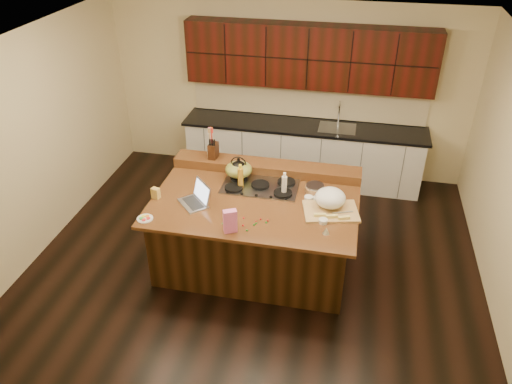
# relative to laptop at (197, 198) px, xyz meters

# --- Properties ---
(room) EXTENTS (5.52, 5.02, 2.72)m
(room) POSITION_rel_laptop_xyz_m (0.64, 0.20, 0.36)
(room) COLOR black
(room) RESTS_ON ground
(island) EXTENTS (2.40, 1.60, 0.92)m
(island) POSITION_rel_laptop_xyz_m (0.64, 0.20, -0.52)
(island) COLOR black
(island) RESTS_ON ground
(back_ledge) EXTENTS (2.40, 0.30, 0.12)m
(back_ledge) POSITION_rel_laptop_xyz_m (0.64, 0.90, -0.01)
(back_ledge) COLOR black
(back_ledge) RESTS_ON island
(cooktop) EXTENTS (0.92, 0.52, 0.05)m
(cooktop) POSITION_rel_laptop_xyz_m (0.64, 0.50, -0.05)
(cooktop) COLOR gray
(cooktop) RESTS_ON island
(back_counter) EXTENTS (3.70, 0.66, 2.40)m
(back_counter) POSITION_rel_laptop_xyz_m (0.94, 2.42, -0.00)
(back_counter) COLOR silver
(back_counter) RESTS_ON ground
(kettle) EXTENTS (0.25, 0.25, 0.20)m
(kettle) POSITION_rel_laptop_xyz_m (0.34, 0.63, 0.08)
(kettle) COLOR black
(kettle) RESTS_ON cooktop
(green_bowl) EXTENTS (0.37, 0.37, 0.18)m
(green_bowl) POSITION_rel_laptop_xyz_m (0.34, 0.63, 0.07)
(green_bowl) COLOR olive
(green_bowl) RESTS_ON cooktop
(laptop) EXTENTS (0.45, 0.45, 0.25)m
(laptop) POSITION_rel_laptop_xyz_m (0.00, 0.00, 0.00)
(laptop) COLOR #B7B7BC
(laptop) RESTS_ON island
(oil_bottle) EXTENTS (0.09, 0.09, 0.27)m
(oil_bottle) POSITION_rel_laptop_xyz_m (0.41, 0.43, 0.07)
(oil_bottle) COLOR #C08C22
(oil_bottle) RESTS_ON island
(vinegar_bottle) EXTENTS (0.07, 0.07, 0.25)m
(vinegar_bottle) POSITION_rel_laptop_xyz_m (0.95, 0.38, 0.06)
(vinegar_bottle) COLOR silver
(vinegar_bottle) RESTS_ON island
(wooden_tray) EXTENTS (0.68, 0.56, 0.24)m
(wooden_tray) POSITION_rel_laptop_xyz_m (1.51, 0.19, 0.04)
(wooden_tray) COLOR tan
(wooden_tray) RESTS_ON island
(ramekin_a) EXTENTS (0.13, 0.13, 0.04)m
(ramekin_a) POSITION_rel_laptop_xyz_m (1.46, -0.10, -0.04)
(ramekin_a) COLOR white
(ramekin_a) RESTS_ON island
(ramekin_b) EXTENTS (0.11, 0.11, 0.04)m
(ramekin_b) POSITION_rel_laptop_xyz_m (1.35, 0.33, -0.04)
(ramekin_b) COLOR white
(ramekin_b) RESTS_ON island
(ramekin_c) EXTENTS (0.10, 0.10, 0.04)m
(ramekin_c) POSITION_rel_laptop_xyz_m (1.25, 0.33, -0.04)
(ramekin_c) COLOR white
(ramekin_c) RESTS_ON island
(strainer_bowl) EXTENTS (0.30, 0.30, 0.09)m
(strainer_bowl) POSITION_rel_laptop_xyz_m (1.31, 0.49, -0.02)
(strainer_bowl) COLOR #996B3F
(strainer_bowl) RESTS_ON island
(kitchen_timer) EXTENTS (0.09, 0.09, 0.07)m
(kitchen_timer) POSITION_rel_laptop_xyz_m (1.51, -0.28, -0.03)
(kitchen_timer) COLOR silver
(kitchen_timer) RESTS_ON island
(pink_bag) EXTENTS (0.16, 0.13, 0.26)m
(pink_bag) POSITION_rel_laptop_xyz_m (0.51, -0.46, 0.07)
(pink_bag) COLOR pink
(pink_bag) RESTS_ON island
(candy_plate) EXTENTS (0.21, 0.21, 0.01)m
(candy_plate) POSITION_rel_laptop_xyz_m (-0.47, -0.43, -0.06)
(candy_plate) COLOR white
(candy_plate) RESTS_ON island
(package_box) EXTENTS (0.11, 0.09, 0.13)m
(package_box) POSITION_rel_laptop_xyz_m (-0.51, 0.00, -0.00)
(package_box) COLOR gold
(package_box) RESTS_ON island
(utensil_crock) EXTENTS (0.15, 0.15, 0.14)m
(utensil_crock) POSITION_rel_laptop_xyz_m (-0.08, 0.90, 0.12)
(utensil_crock) COLOR white
(utensil_crock) RESTS_ON back_ledge
(knife_block) EXTENTS (0.11, 0.17, 0.20)m
(knife_block) POSITION_rel_laptop_xyz_m (-0.06, 0.90, 0.15)
(knife_block) COLOR black
(knife_block) RESTS_ON back_ledge
(gumdrop_0) EXTENTS (0.02, 0.02, 0.02)m
(gumdrop_0) POSITION_rel_laptop_xyz_m (0.87, -0.20, -0.06)
(gumdrop_0) COLOR red
(gumdrop_0) RESTS_ON island
(gumdrop_1) EXTENTS (0.02, 0.02, 0.02)m
(gumdrop_1) POSITION_rel_laptop_xyz_m (0.39, -0.24, -0.06)
(gumdrop_1) COLOR #198C26
(gumdrop_1) RESTS_ON island
(gumdrop_2) EXTENTS (0.02, 0.02, 0.02)m
(gumdrop_2) POSITION_rel_laptop_xyz_m (0.51, -0.19, -0.06)
(gumdrop_2) COLOR red
(gumdrop_2) RESTS_ON island
(gumdrop_3) EXTENTS (0.02, 0.02, 0.02)m
(gumdrop_3) POSITION_rel_laptop_xyz_m (0.68, -0.42, -0.06)
(gumdrop_3) COLOR #198C26
(gumdrop_3) RESTS_ON island
(gumdrop_4) EXTENTS (0.02, 0.02, 0.02)m
(gumdrop_4) POSITION_rel_laptop_xyz_m (0.60, -0.20, -0.06)
(gumdrop_4) COLOR red
(gumdrop_4) RESTS_ON island
(gumdrop_5) EXTENTS (0.02, 0.02, 0.02)m
(gumdrop_5) POSITION_rel_laptop_xyz_m (0.75, -0.27, -0.06)
(gumdrop_5) COLOR #198C26
(gumdrop_5) RESTS_ON island
(gumdrop_6) EXTENTS (0.02, 0.02, 0.02)m
(gumdrop_6) POSITION_rel_laptop_xyz_m (0.74, -0.24, -0.06)
(gumdrop_6) COLOR red
(gumdrop_6) RESTS_ON island
(gumdrop_7) EXTENTS (0.02, 0.02, 0.02)m
(gumdrop_7) POSITION_rel_laptop_xyz_m (0.56, -0.42, -0.06)
(gumdrop_7) COLOR #198C26
(gumdrop_7) RESTS_ON island
(gumdrop_8) EXTENTS (0.02, 0.02, 0.02)m
(gumdrop_8) POSITION_rel_laptop_xyz_m (0.39, -0.26, -0.06)
(gumdrop_8) COLOR red
(gumdrop_8) RESTS_ON island
(gumdrop_9) EXTENTS (0.02, 0.02, 0.02)m
(gumdrop_9) POSITION_rel_laptop_xyz_m (0.86, -0.23, -0.06)
(gumdrop_9) COLOR #198C26
(gumdrop_9) RESTS_ON island
(gumdrop_10) EXTENTS (0.02, 0.02, 0.02)m
(gumdrop_10) POSITION_rel_laptop_xyz_m (0.48, -0.21, -0.06)
(gumdrop_10) COLOR red
(gumdrop_10) RESTS_ON island
(gumdrop_11) EXTENTS (0.02, 0.02, 0.02)m
(gumdrop_11) POSITION_rel_laptop_xyz_m (0.74, -0.30, -0.06)
(gumdrop_11) COLOR #198C26
(gumdrop_11) RESTS_ON island
(gumdrop_12) EXTENTS (0.02, 0.02, 0.02)m
(gumdrop_12) POSITION_rel_laptop_xyz_m (0.78, -0.19, -0.06)
(gumdrop_12) COLOR red
(gumdrop_12) RESTS_ON island
(gumdrop_13) EXTENTS (0.02, 0.02, 0.02)m
(gumdrop_13) POSITION_rel_laptop_xyz_m (0.40, -0.35, -0.06)
(gumdrop_13) COLOR #198C26
(gumdrop_13) RESTS_ON island
(gumdrop_14) EXTENTS (0.02, 0.02, 0.02)m
(gumdrop_14) POSITION_rel_laptop_xyz_m (0.62, -0.34, -0.06)
(gumdrop_14) COLOR red
(gumdrop_14) RESTS_ON island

